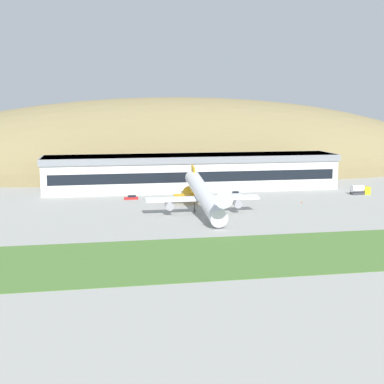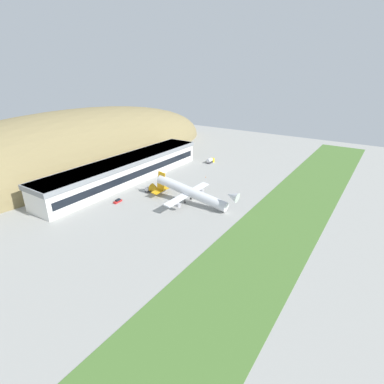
# 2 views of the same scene
# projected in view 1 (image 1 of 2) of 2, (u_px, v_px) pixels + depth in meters

# --- Properties ---
(ground_plane) EXTENTS (347.14, 347.14, 0.00)m
(ground_plane) POSITION_uv_depth(u_px,v_px,m) (212.00, 214.00, 153.32)
(ground_plane) COLOR #9E9E99
(grass_strip_foreground) EXTENTS (312.43, 31.51, 0.08)m
(grass_strip_foreground) POSITION_uv_depth(u_px,v_px,m) (257.00, 254.00, 111.78)
(grass_strip_foreground) COLOR #4C7533
(grass_strip_foreground) RESTS_ON ground_plane
(hill_backdrop) EXTENTS (275.27, 81.71, 69.84)m
(hill_backdrop) POSITION_uv_depth(u_px,v_px,m) (179.00, 172.00, 251.03)
(hill_backdrop) COLOR olive
(hill_backdrop) RESTS_ON ground_plane
(terminal_building) EXTENTS (108.74, 18.80, 12.97)m
(terminal_building) POSITION_uv_depth(u_px,v_px,m) (192.00, 170.00, 198.03)
(terminal_building) COLOR white
(terminal_building) RESTS_ON ground_plane
(cargo_airplane) EXTENTS (33.12, 48.95, 12.95)m
(cargo_airplane) POSITION_uv_depth(u_px,v_px,m) (204.00, 196.00, 152.49)
(cargo_airplane) COLOR silver
(service_car_0) EXTENTS (4.68, 1.90, 1.47)m
(service_car_0) POSITION_uv_depth(u_px,v_px,m) (131.00, 198.00, 177.83)
(service_car_0) COLOR #B21E1E
(service_car_0) RESTS_ON ground_plane
(service_car_1) EXTENTS (3.71, 1.72, 1.42)m
(service_car_1) POSITION_uv_depth(u_px,v_px,m) (236.00, 193.00, 186.55)
(service_car_1) COLOR #999EA3
(service_car_1) RESTS_ON ground_plane
(fuel_truck) EXTENTS (6.83, 2.59, 3.33)m
(fuel_truck) POSITION_uv_depth(u_px,v_px,m) (360.00, 190.00, 187.72)
(fuel_truck) COLOR gold
(fuel_truck) RESTS_ON ground_plane
(box_truck) EXTENTS (6.10, 2.28, 3.05)m
(box_truck) POSITION_uv_depth(u_px,v_px,m) (190.00, 195.00, 177.51)
(box_truck) COLOR #333338
(box_truck) RESTS_ON ground_plane
(traffic_cone_0) EXTENTS (0.52, 0.52, 0.58)m
(traffic_cone_0) POSITION_uv_depth(u_px,v_px,m) (302.00, 202.00, 171.08)
(traffic_cone_0) COLOR orange
(traffic_cone_0) RESTS_ON ground_plane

